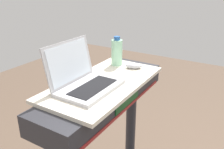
# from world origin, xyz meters

# --- Properties ---
(desk_board) EXTENTS (0.73, 0.37, 0.02)m
(desk_board) POSITION_xyz_m (0.00, 0.70, 1.11)
(desk_board) COLOR beige
(desk_board) RESTS_ON treadmill_base
(laptop) EXTENTS (0.32, 0.26, 0.23)m
(laptop) POSITION_xyz_m (-0.12, 0.74, 1.17)
(laptop) COLOR #B7B7BC
(laptop) RESTS_ON desk_board
(computer_mouse) EXTENTS (0.10, 0.12, 0.03)m
(computer_mouse) POSITION_xyz_m (0.26, 0.65, 1.14)
(computer_mouse) COLOR #B2B2B7
(computer_mouse) RESTS_ON desk_board
(water_bottle) EXTENTS (0.07, 0.07, 0.18)m
(water_bottle) POSITION_xyz_m (0.26, 0.78, 1.21)
(water_bottle) COLOR #9EDBB2
(water_bottle) RESTS_ON desk_board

